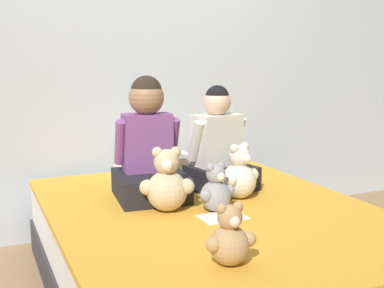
# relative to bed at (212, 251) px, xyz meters

# --- Properties ---
(wall_behind_bed) EXTENTS (8.00, 0.06, 2.50)m
(wall_behind_bed) POSITION_rel_bed_xyz_m (0.00, 1.10, 1.03)
(wall_behind_bed) COLOR silver
(wall_behind_bed) RESTS_ON ground_plane
(bed) EXTENTS (1.53, 1.93, 0.44)m
(bed) POSITION_rel_bed_xyz_m (0.00, 0.00, 0.00)
(bed) COLOR #2D2D33
(bed) RESTS_ON ground_plane
(child_on_left) EXTENTS (0.39, 0.43, 0.64)m
(child_on_left) POSITION_rel_bed_xyz_m (-0.21, 0.32, 0.48)
(child_on_left) COLOR black
(child_on_left) RESTS_ON bed
(child_on_right) EXTENTS (0.38, 0.36, 0.58)m
(child_on_right) POSITION_rel_bed_xyz_m (0.20, 0.32, 0.45)
(child_on_right) COLOR black
(child_on_right) RESTS_ON bed
(teddy_bear_held_by_left_child) EXTENTS (0.25, 0.20, 0.31)m
(teddy_bear_held_by_left_child) POSITION_rel_bed_xyz_m (-0.22, 0.05, 0.35)
(teddy_bear_held_by_left_child) COLOR #D1B78E
(teddy_bear_held_by_left_child) RESTS_ON bed
(teddy_bear_held_by_right_child) EXTENTS (0.23, 0.18, 0.29)m
(teddy_bear_held_by_right_child) POSITION_rel_bed_xyz_m (0.21, 0.10, 0.35)
(teddy_bear_held_by_right_child) COLOR silver
(teddy_bear_held_by_right_child) RESTS_ON bed
(teddy_bear_between_children) EXTENTS (0.20, 0.15, 0.24)m
(teddy_bear_between_children) POSITION_rel_bed_xyz_m (-0.01, -0.05, 0.32)
(teddy_bear_between_children) COLOR #939399
(teddy_bear_between_children) RESTS_ON bed
(teddy_bear_at_foot_of_bed) EXTENTS (0.19, 0.14, 0.23)m
(teddy_bear_at_foot_of_bed) POSITION_rel_bed_xyz_m (-0.24, -0.61, 0.32)
(teddy_bear_at_foot_of_bed) COLOR tan
(teddy_bear_at_foot_of_bed) RESTS_ON bed
(pillow_at_headboard) EXTENTS (0.47, 0.27, 0.11)m
(pillow_at_headboard) POSITION_rel_bed_xyz_m (0.00, 0.80, 0.28)
(pillow_at_headboard) COLOR white
(pillow_at_headboard) RESTS_ON bed
(sign_card) EXTENTS (0.21, 0.15, 0.00)m
(sign_card) POSITION_rel_bed_xyz_m (-0.02, -0.15, 0.22)
(sign_card) COLOR white
(sign_card) RESTS_ON bed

